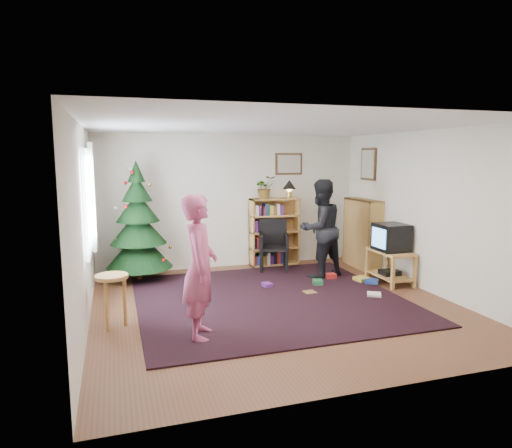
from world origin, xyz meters
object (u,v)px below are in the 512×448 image
object	(u,v)px
christmas_tree	(138,231)
person_standing	(200,267)
stool	(112,287)
person_by_chair	(320,229)
tv_stand	(390,264)
crt_tv	(391,237)
picture_right	(369,164)
bookshelf_right	(362,233)
potted_plant	(265,187)
picture_back	(289,164)
bookshelf_back	(274,231)
armchair	(272,243)
table_lamp	(289,186)

from	to	relation	value
christmas_tree	person_standing	xyz separation A→B (m)	(0.53, -2.79, -0.01)
stool	person_by_chair	bearing A→B (deg)	22.19
tv_stand	stool	distance (m)	4.48
crt_tv	person_by_chair	world-z (taller)	person_by_chair
picture_right	person_standing	world-z (taller)	picture_right
tv_stand	person_standing	xyz separation A→B (m)	(-3.44, -1.35, 0.52)
crt_tv	bookshelf_right	bearing A→B (deg)	83.71
potted_plant	stool	bearing A→B (deg)	-138.26
person_standing	person_by_chair	world-z (taller)	person_by_chair
picture_back	tv_stand	xyz separation A→B (m)	(1.07, -1.93, -1.63)
bookshelf_back	stool	world-z (taller)	bookshelf_back
tv_stand	person_by_chair	distance (m)	1.30
armchair	person_standing	xyz separation A→B (m)	(-1.87, -2.82, 0.33)
bookshelf_right	table_lamp	bearing A→B (deg)	60.97
bookshelf_right	stool	xyz separation A→B (m)	(-4.54, -1.83, -0.15)
bookshelf_back	armchair	world-z (taller)	bookshelf_back
christmas_tree	bookshelf_back	bearing A→B (deg)	7.77
person_by_chair	potted_plant	distance (m)	1.44
christmas_tree	table_lamp	xyz separation A→B (m)	(2.87, 0.35, 0.69)
stool	potted_plant	xyz separation A→B (m)	(2.81, 2.51, 1.00)
bookshelf_back	potted_plant	distance (m)	0.87
crt_tv	table_lamp	distance (m)	2.24
picture_back	picture_right	world-z (taller)	picture_right
table_lamp	person_by_chair	bearing A→B (deg)	-81.97
crt_tv	armchair	size ratio (longest dim) A/B	0.54
picture_back	crt_tv	xyz separation A→B (m)	(1.07, -1.93, -1.18)
christmas_tree	person_by_chair	distance (m)	3.11
picture_right	christmas_tree	xyz separation A→B (m)	(-4.23, 0.24, -1.10)
bookshelf_back	crt_tv	size ratio (longest dim) A/B	2.54
person_standing	table_lamp	distance (m)	3.98
crt_tv	christmas_tree	bearing A→B (deg)	160.02
bookshelf_right	tv_stand	distance (m)	1.17
picture_back	stool	world-z (taller)	picture_back
christmas_tree	table_lamp	distance (m)	2.97
bookshelf_back	bookshelf_right	world-z (taller)	same
picture_back	bookshelf_right	bearing A→B (deg)	-34.45
tv_stand	stool	bearing A→B (deg)	-170.84
christmas_tree	crt_tv	bearing A→B (deg)	-19.98
crt_tv	picture_right	bearing A→B (deg)	77.94
potted_plant	table_lamp	distance (m)	0.50
picture_right	bookshelf_back	bearing A→B (deg)	160.47
tv_stand	stool	size ratio (longest dim) A/B	1.25
stool	bookshelf_back	bearing A→B (deg)	39.80
christmas_tree	potted_plant	distance (m)	2.49
picture_back	christmas_tree	size ratio (longest dim) A/B	0.27
crt_tv	armchair	distance (m)	2.17
christmas_tree	crt_tv	distance (m)	4.23
armchair	potted_plant	distance (m)	1.06
crt_tv	tv_stand	bearing A→B (deg)	-0.00
armchair	person_standing	distance (m)	3.40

